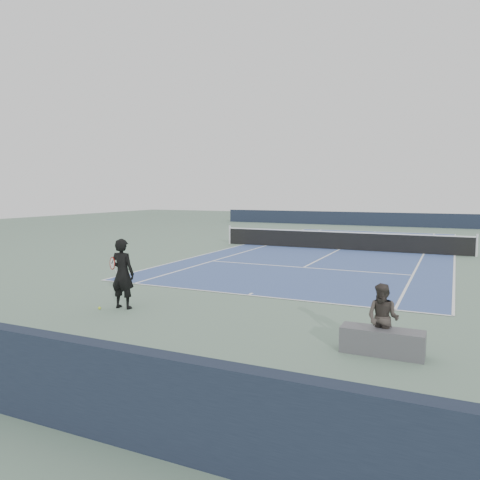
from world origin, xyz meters
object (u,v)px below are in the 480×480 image
at_px(tennis_player, 122,274).
at_px(spectator_bench, 383,329).
at_px(tennis_ball, 100,308).
at_px(tennis_net, 340,240).

xyz_separation_m(tennis_player, spectator_bench, (6.65, -0.75, -0.44)).
xyz_separation_m(tennis_player, tennis_ball, (-0.48, -0.36, -0.88)).
distance_m(tennis_net, tennis_ball, 15.25).
bearing_deg(tennis_player, tennis_net, 80.76).
bearing_deg(tennis_ball, tennis_net, 79.21).
bearing_deg(tennis_net, tennis_player, -99.24).
relative_size(tennis_ball, spectator_bench, 0.05).
distance_m(tennis_player, spectator_bench, 6.71).
height_order(tennis_ball, spectator_bench, spectator_bench).
bearing_deg(spectator_bench, tennis_net, 105.56).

